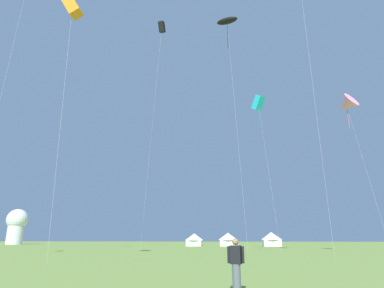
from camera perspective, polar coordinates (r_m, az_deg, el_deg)
name	(u,v)px	position (r m, az deg, el deg)	size (l,w,h in m)	color
kite_black_parafoil	(227,21)	(44.95, 6.32, 21.02)	(2.95, 1.80, 29.63)	black
kite_orange_box	(72,7)	(34.24, -20.68, 21.97)	(2.68, 2.47, 23.69)	orange
kite_black_box	(162,28)	(60.25, -5.45, 20.08)	(2.22, 2.94, 38.79)	black
kite_cyan_box	(258,103)	(46.36, 11.81, 7.19)	(2.38, 2.69, 21.34)	#1EB7CC
kite_pink_delta	(346,105)	(47.07, 25.93, 6.31)	(3.97, 3.77, 20.25)	pink
person_spectator	(236,266)	(11.54, 7.92, -20.82)	(0.57, 0.31, 1.73)	#565B66
festival_tent_right	(194,239)	(79.47, 0.40, -16.68)	(4.52, 4.52, 2.94)	white
festival_tent_center	(228,239)	(79.06, 6.48, -16.53)	(4.73, 4.73, 3.07)	white
festival_tent_left	(271,238)	(79.70, 14.07, -16.11)	(4.93, 4.93, 3.20)	white
observatory_dome	(17,224)	(117.27, -28.94, -12.52)	(6.40, 6.40, 10.80)	white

